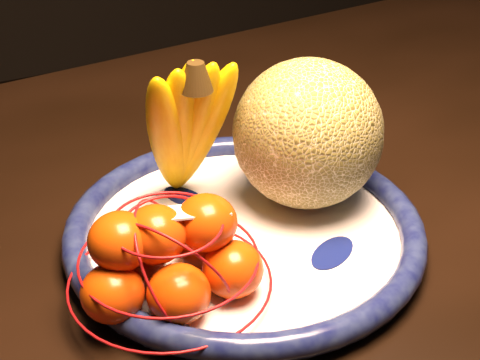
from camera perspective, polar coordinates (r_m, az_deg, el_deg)
name	(u,v)px	position (r m, az deg, el deg)	size (l,w,h in m)	color
dining_table	(343,220)	(0.94, 7.98, -3.13)	(1.60, 1.05, 0.76)	black
fruit_bowl	(244,231)	(0.75, 0.34, -4.00)	(0.36, 0.36, 0.03)	white
cantaloupe	(308,134)	(0.76, 5.28, 3.60)	(0.16, 0.16, 0.16)	olive
banana_bunch	(185,124)	(0.75, -4.32, 4.36)	(0.13, 0.11, 0.19)	yellow
mandarin_bag	(169,257)	(0.65, -5.52, -5.98)	(0.23, 0.23, 0.12)	#F14300
price_tag	(188,212)	(0.64, -4.08, -2.48)	(0.07, 0.03, 0.00)	white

